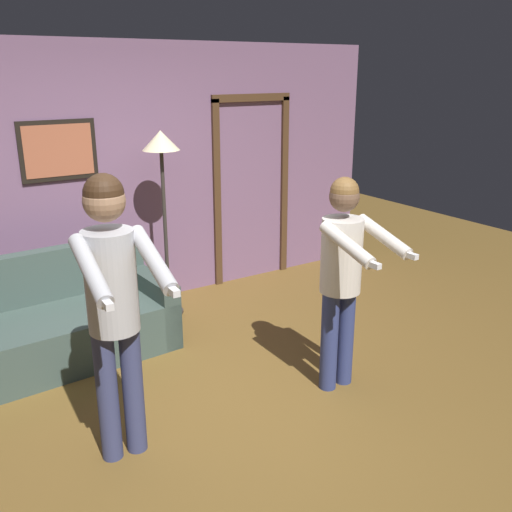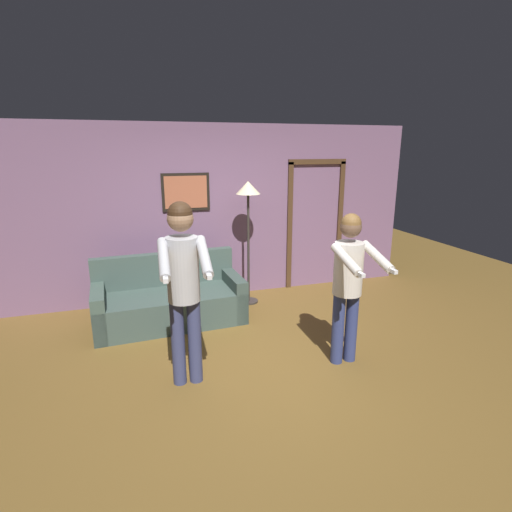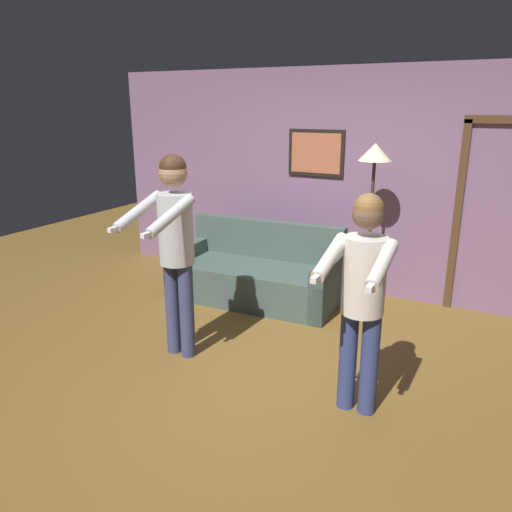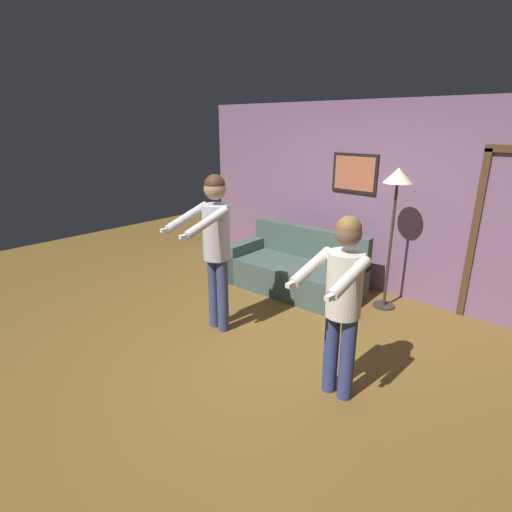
{
  "view_description": "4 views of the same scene",
  "coord_description": "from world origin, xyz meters",
  "px_view_note": "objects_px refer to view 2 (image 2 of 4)",
  "views": [
    {
      "loc": [
        -1.75,
        -3.11,
        2.34
      ],
      "look_at": [
        0.21,
        -0.13,
        1.16
      ],
      "focal_mm": 40.0,
      "sensor_mm": 36.0,
      "label": 1
    },
    {
      "loc": [
        -1.18,
        -3.64,
        2.25
      ],
      "look_at": [
        -0.05,
        -0.05,
        1.23
      ],
      "focal_mm": 28.0,
      "sensor_mm": 36.0,
      "label": 2
    },
    {
      "loc": [
        1.76,
        -3.4,
        2.19
      ],
      "look_at": [
        0.06,
        -0.2,
        1.08
      ],
      "focal_mm": 35.0,
      "sensor_mm": 36.0,
      "label": 3
    },
    {
      "loc": [
        2.41,
        -2.89,
        2.31
      ],
      "look_at": [
        -0.05,
        -0.22,
        1.09
      ],
      "focal_mm": 28.0,
      "sensor_mm": 36.0,
      "label": 4
    }
  ],
  "objects_px": {
    "couch": "(169,302)",
    "person_standing_right": "(349,276)",
    "torchiere_lamp": "(248,202)",
    "person_standing_left": "(183,277)"
  },
  "relations": [
    {
      "from": "torchiere_lamp",
      "to": "person_standing_right",
      "type": "distance_m",
      "value": 2.11
    },
    {
      "from": "couch",
      "to": "person_standing_right",
      "type": "height_order",
      "value": "person_standing_right"
    },
    {
      "from": "couch",
      "to": "person_standing_left",
      "type": "distance_m",
      "value": 1.74
    },
    {
      "from": "person_standing_right",
      "to": "torchiere_lamp",
      "type": "bearing_deg",
      "value": 103.97
    },
    {
      "from": "couch",
      "to": "person_standing_right",
      "type": "xyz_separation_m",
      "value": [
        1.69,
        -1.63,
        0.7
      ]
    },
    {
      "from": "couch",
      "to": "person_standing_right",
      "type": "bearing_deg",
      "value": -43.98
    },
    {
      "from": "torchiere_lamp",
      "to": "couch",
      "type": "bearing_deg",
      "value": -163.74
    },
    {
      "from": "couch",
      "to": "person_standing_right",
      "type": "relative_size",
      "value": 1.19
    },
    {
      "from": "couch",
      "to": "person_standing_left",
      "type": "height_order",
      "value": "person_standing_left"
    },
    {
      "from": "torchiere_lamp",
      "to": "person_standing_left",
      "type": "xyz_separation_m",
      "value": [
        -1.18,
        -1.88,
        -0.41
      ]
    }
  ]
}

